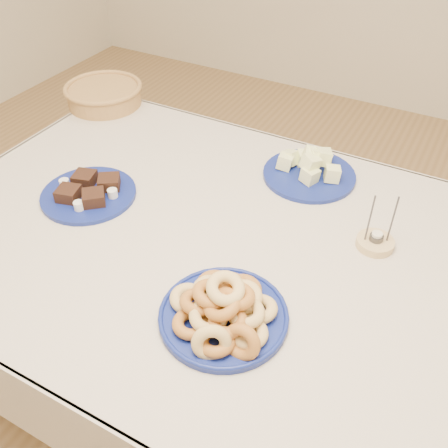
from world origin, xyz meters
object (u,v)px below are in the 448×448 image
(brownie_plate, at_px, (89,192))
(wicker_basket, at_px, (104,94))
(dining_table, at_px, (233,271))
(melon_plate, at_px, (310,169))
(donut_platter, at_px, (224,310))
(candle_holder, at_px, (375,242))

(brownie_plate, distance_m, wicker_basket, 0.58)
(dining_table, height_order, wicker_basket, wicker_basket)
(melon_plate, distance_m, brownie_plate, 0.66)
(donut_platter, relative_size, candle_holder, 2.35)
(donut_platter, xyz_separation_m, wicker_basket, (-0.89, 0.69, 0.01))
(donut_platter, height_order, melon_plate, donut_platter)
(melon_plate, bearing_deg, donut_platter, -86.47)
(donut_platter, height_order, wicker_basket, donut_platter)
(candle_holder, bearing_deg, melon_plate, 140.30)
(wicker_basket, bearing_deg, candle_holder, -15.05)
(melon_plate, distance_m, wicker_basket, 0.85)
(candle_holder, bearing_deg, donut_platter, -119.45)
(donut_platter, height_order, brownie_plate, donut_platter)
(dining_table, bearing_deg, melon_plate, 80.67)
(wicker_basket, height_order, candle_holder, candle_holder)
(donut_platter, bearing_deg, brownie_plate, 159.12)
(donut_platter, distance_m, brownie_plate, 0.60)
(dining_table, relative_size, candle_holder, 10.74)
(melon_plate, height_order, candle_holder, candle_holder)
(dining_table, bearing_deg, donut_platter, -66.98)
(dining_table, relative_size, brownie_plate, 4.82)
(candle_holder, bearing_deg, dining_table, -153.56)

